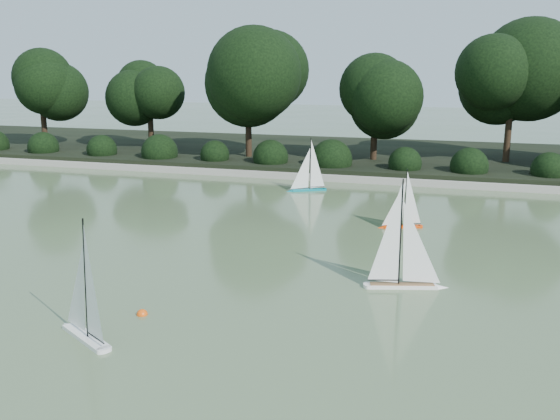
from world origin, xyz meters
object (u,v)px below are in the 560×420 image
Objects in this scene: sailboat_white_b at (409,270)px; race_buoy at (142,315)px; sailboat_white_a at (81,317)px; sailboat_teal at (305,182)px; sailboat_orange at (399,218)px.

race_buoy is (-3.34, -2.08, -0.27)m from sailboat_white_b.
sailboat_teal is (0.44, 9.46, -0.02)m from sailboat_white_a.
sailboat_white_b is 1.36× the size of sailboat_orange.
sailboat_orange is 4.13m from sailboat_teal.
sailboat_white_a is 7.13m from sailboat_orange.
sailboat_teal is 8.64m from race_buoy.
sailboat_orange is at bearing 63.34° from sailboat_white_a.
race_buoy is (-0.07, -8.63, -0.23)m from sailboat_teal.
sailboat_teal is at bearing 89.51° from race_buoy.
sailboat_white_b is at bearing -63.51° from sailboat_teal.
sailboat_white_a is 9.47m from sailboat_teal.
sailboat_teal is at bearing 116.49° from sailboat_white_b.
sailboat_orange is 6.24m from race_buoy.
sailboat_white_b reaches higher than race_buoy.
sailboat_orange is (-0.51, 3.48, -0.07)m from sailboat_white_b.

